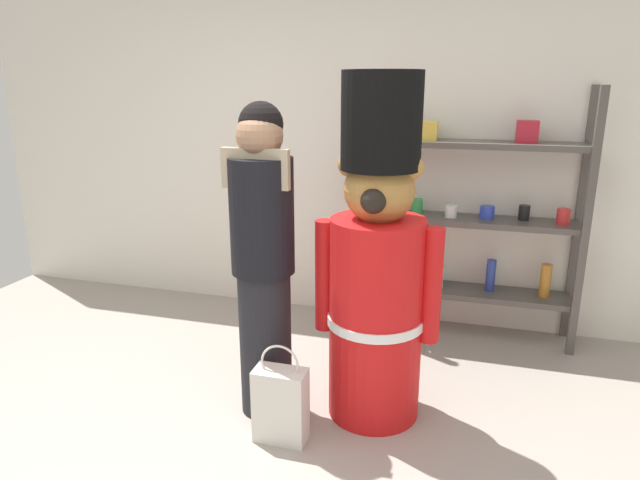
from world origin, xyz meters
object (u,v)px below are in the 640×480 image
merchandise_shelf (469,217)px  shopping_bag (281,404)px  teddy_bear_guard (377,271)px  person_shopper (263,257)px

merchandise_shelf → shopping_bag: size_ratio=3.31×
merchandise_shelf → teddy_bear_guard: bearing=-109.9°
merchandise_shelf → person_shopper: merchandise_shelf is taller
merchandise_shelf → shopping_bag: bearing=-118.1°
person_shopper → shopping_bag: (0.17, -0.25, -0.70)m
merchandise_shelf → shopping_bag: (-0.84, -1.58, -0.67)m
merchandise_shelf → person_shopper: 1.67m
teddy_bear_guard → shopping_bag: teddy_bear_guard is taller
teddy_bear_guard → person_shopper: 0.60m
merchandise_shelf → person_shopper: size_ratio=1.04×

